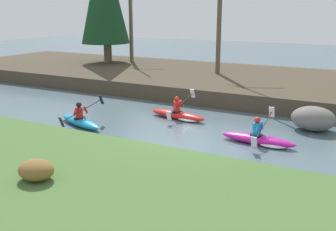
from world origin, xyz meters
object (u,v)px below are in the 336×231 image
kayaker_middle (180,115)px  kayaker_lead (261,139)px  boulder_midstream (313,119)px  kayaker_trailing (81,121)px

kayaker_middle → kayaker_lead: bearing=-15.0°
kayaker_middle → boulder_midstream: 5.53m
kayaker_middle → boulder_midstream: kayaker_middle is taller
kayaker_middle → kayaker_trailing: same height
kayaker_lead → kayaker_middle: bearing=160.8°
kayaker_lead → kayaker_trailing: 7.33m
kayaker_middle → kayaker_trailing: 4.27m
kayaker_trailing → kayaker_lead: bearing=28.4°
kayaker_middle → boulder_midstream: (5.42, 1.03, 0.29)m
kayaker_middle → kayaker_trailing: size_ratio=1.02×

